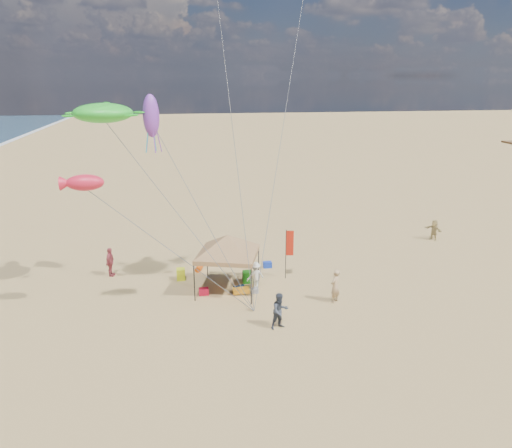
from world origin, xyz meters
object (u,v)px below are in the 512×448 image
object	(u,v)px
canopy_tent	(227,237)
person_near_c	(255,275)
cooler_blue	(267,265)
chair_green	(247,277)
cooler_red	(204,291)
person_near_a	(335,286)
person_far_a	(110,262)
chair_yellow	(181,274)
beach_cart	(241,291)
person_near_b	(280,311)
person_far_c	(434,230)
feather_flag	(289,246)

from	to	relation	value
canopy_tent	person_near_c	world-z (taller)	canopy_tent
cooler_blue	chair_green	bearing A→B (deg)	-127.30
cooler_red	person_near_a	xyz separation A→B (m)	(6.94, -2.05, 0.75)
person_far_a	chair_yellow	bearing A→B (deg)	-93.29
beach_cart	cooler_red	bearing A→B (deg)	173.75
chair_green	beach_cart	xyz separation A→B (m)	(-0.56, -1.53, -0.15)
person_near_b	person_far_c	bearing A→B (deg)	20.64
cooler_red	chair_green	world-z (taller)	chair_green
chair_yellow	person_far_a	xyz separation A→B (m)	(-4.21, 1.27, 0.55)
cooler_red	person_far_c	distance (m)	18.77
canopy_tent	feather_flag	bearing A→B (deg)	17.09
chair_green	person_near_b	xyz separation A→B (m)	(0.80, -5.66, 0.56)
person_far_a	person_near_b	bearing A→B (deg)	-118.40
beach_cart	chair_green	bearing A→B (deg)	69.85
feather_flag	person_far_a	bearing A→B (deg)	168.83
person_far_a	person_far_c	bearing A→B (deg)	-68.47
canopy_tent	chair_green	xyz separation A→B (m)	(1.23, 0.96, -2.87)
cooler_red	person_near_b	world-z (taller)	person_near_b
chair_yellow	person_far_c	xyz separation A→B (m)	(18.70, 4.52, 0.43)
chair_yellow	person_near_a	size ratio (longest dim) A/B	0.37
person_near_b	person_far_a	bearing A→B (deg)	120.19
person_far_a	person_far_c	distance (m)	23.15
person_near_a	person_far_a	size ratio (longest dim) A/B	1.04
chair_yellow	person_near_b	world-z (taller)	person_near_b
chair_yellow	person_near_a	bearing A→B (deg)	-28.17
person_near_a	cooler_blue	bearing A→B (deg)	-106.52
canopy_tent	person_near_a	world-z (taller)	canopy_tent
chair_green	chair_yellow	size ratio (longest dim) A/B	1.00
person_near_c	chair_green	bearing A→B (deg)	-86.54
beach_cart	person_near_b	distance (m)	4.41
feather_flag	chair_green	distance (m)	3.07
person_near_b	person_far_a	xyz separation A→B (m)	(-8.88, 7.96, -0.01)
feather_flag	person_near_c	size ratio (longest dim) A/B	1.91
beach_cart	person_far_c	distance (m)	16.95
cooler_blue	beach_cart	size ratio (longest dim) A/B	0.60
beach_cart	person_near_c	xyz separation A→B (m)	(0.91, 0.62, 0.61)
cooler_red	beach_cart	xyz separation A→B (m)	(2.07, -0.23, 0.01)
feather_flag	cooler_red	size ratio (longest dim) A/B	5.72
chair_green	person_near_a	distance (m)	5.49
person_near_a	person_near_b	bearing A→B (deg)	-9.36
cooler_blue	beach_cart	distance (m)	4.25
person_near_b	cooler_blue	bearing A→B (deg)	66.06
canopy_tent	chair_green	world-z (taller)	canopy_tent
feather_flag	person_far_c	distance (m)	13.47
feather_flag	person_near_a	world-z (taller)	feather_flag
cooler_red	person_near_a	size ratio (longest dim) A/B	0.29
chair_green	chair_yellow	xyz separation A→B (m)	(-3.87, 1.02, 0.00)
feather_flag	beach_cart	xyz separation A→B (m)	(-3.10, -1.73, -1.86)
chair_green	chair_yellow	distance (m)	4.00
beach_cart	person_far_c	size ratio (longest dim) A/B	0.58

